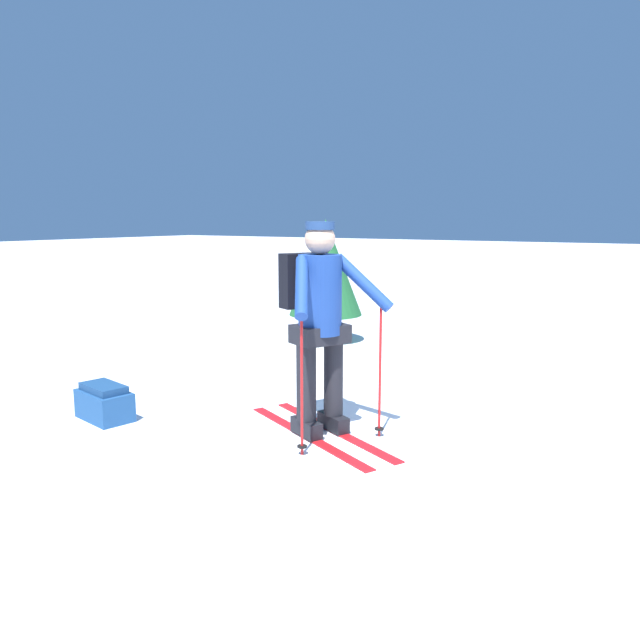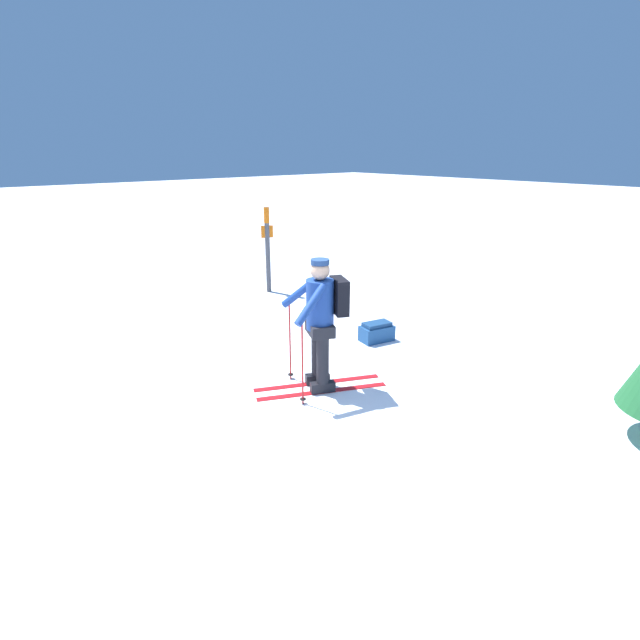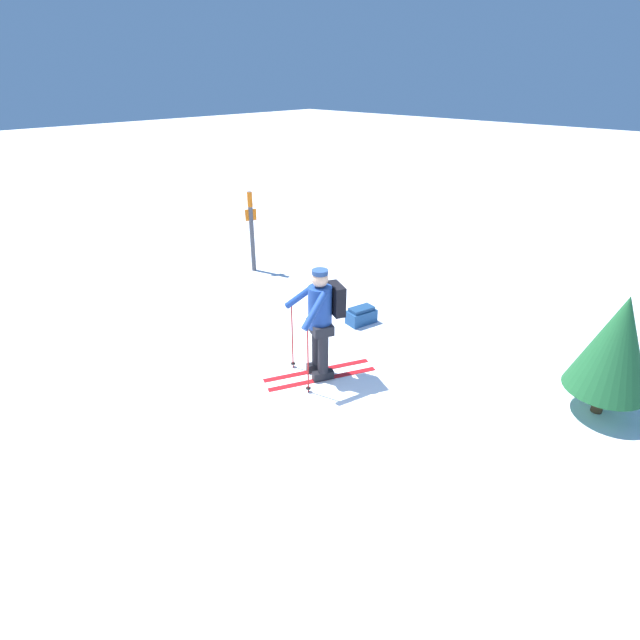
% 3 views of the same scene
% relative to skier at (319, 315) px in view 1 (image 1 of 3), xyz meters
% --- Properties ---
extents(ground_plane, '(80.00, 80.00, 0.00)m').
position_rel_skier_xyz_m(ground_plane, '(-0.67, -0.17, -0.93)').
color(ground_plane, white).
extents(skier, '(1.61, 1.05, 1.63)m').
position_rel_skier_xyz_m(skier, '(0.00, 0.00, 0.00)').
color(skier, red).
rests_on(skier, ground_plane).
extents(dropped_backpack, '(0.55, 0.39, 0.30)m').
position_rel_skier_xyz_m(dropped_backpack, '(1.68, 0.65, -0.79)').
color(dropped_backpack, navy).
rests_on(dropped_backpack, ground_plane).
extents(pine_tree, '(0.98, 0.98, 1.64)m').
position_rel_skier_xyz_m(pine_tree, '(1.86, -3.17, 0.06)').
color(pine_tree, '#4C331E').
rests_on(pine_tree, ground_plane).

